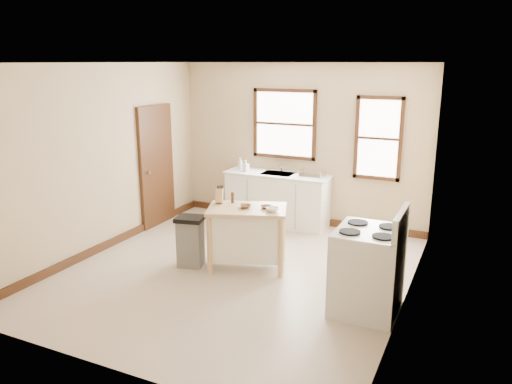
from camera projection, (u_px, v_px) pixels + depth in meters
The scene contains 23 objects.
floor at pixel (236, 272), 6.90m from camera, with size 5.00×5.00×0.00m, color #B6A290.
ceiling at pixel (233, 63), 6.18m from camera, with size 5.00×5.00×0.00m, color white.
wall_back at pixel (300, 145), 8.73m from camera, with size 4.50×0.04×2.80m, color tan.
wall_left at pixel (101, 159), 7.46m from camera, with size 0.04×5.00×2.80m, color tan.
wall_right at pixel (412, 191), 5.62m from camera, with size 0.04×5.00×2.80m, color tan.
window_main at pixel (284, 124), 8.75m from camera, with size 1.17×0.06×1.22m, color black, non-canonical shape.
window_side at pixel (378, 138), 8.11m from camera, with size 0.77×0.06×1.37m, color black, non-canonical shape.
door_left at pixel (157, 166), 8.67m from camera, with size 0.06×0.90×2.10m, color black.
baseboard_back at pixel (298, 218), 9.04m from camera, with size 4.50×0.04×0.12m, color black.
baseboard_left at pixel (110, 243), 7.79m from camera, with size 0.04×5.00×0.12m, color black.
sink_counter at pixel (277, 199), 8.83m from camera, with size 1.86×0.62×0.92m, color white, non-canonical shape.
faucet at pixel (282, 165), 8.84m from camera, with size 0.03×0.03×0.22m, color silver.
soap_bottle_a at pixel (240, 164), 8.97m from camera, with size 0.08×0.08×0.22m, color #B2B2B2.
soap_bottle_b at pixel (246, 166), 8.84m from camera, with size 0.09×0.09×0.20m, color #B2B2B2.
dish_rack at pixel (312, 173), 8.47m from camera, with size 0.41×0.31×0.10m, color silver, non-canonical shape.
kitchen_island at pixel (247, 238), 6.94m from camera, with size 1.07×0.68×0.87m, color tan, non-canonical shape.
knife_block at pixel (219, 196), 7.03m from camera, with size 0.10×0.10×0.20m, color tan, non-canonical shape.
pepper_grinder at pixel (233, 198), 7.06m from camera, with size 0.04×0.04×0.15m, color #452512.
bowl_a at pixel (245, 206), 6.82m from camera, with size 0.17×0.17×0.04m, color brown.
bowl_b at pixel (266, 207), 6.80m from camera, with size 0.15×0.15×0.04m, color brown.
bowl_c at pixel (272, 210), 6.66m from camera, with size 0.17×0.17×0.05m, color white.
trash_bin at pixel (190, 241), 7.01m from camera, with size 0.37×0.31×0.73m, color slate, non-canonical shape.
gas_stove at pixel (368, 260), 5.68m from camera, with size 0.79×0.80×1.25m, color silver, non-canonical shape.
Camera 1 is at (2.96, -5.67, 2.82)m, focal length 35.00 mm.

